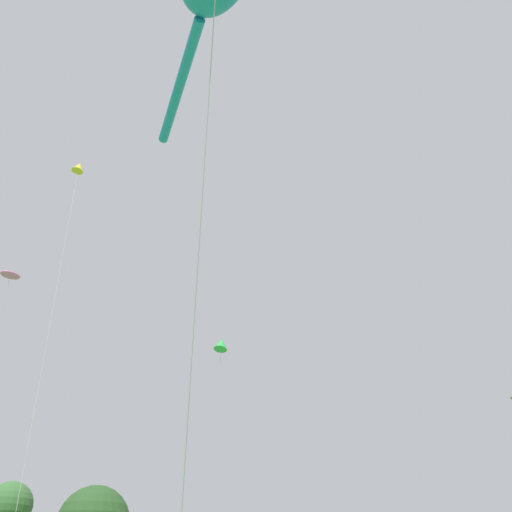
% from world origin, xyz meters
% --- Properties ---
extents(small_kite_box_yellow, '(1.19, 4.19, 21.90)m').
position_xyz_m(small_kite_box_yellow, '(-0.07, 25.00, 21.32)').
color(small_kite_box_yellow, yellow).
rests_on(small_kite_box_yellow, ground).
extents(small_kite_diamond_red, '(1.67, 0.99, 15.21)m').
position_xyz_m(small_kite_diamond_red, '(-1.39, 27.63, 14.84)').
color(small_kite_diamond_red, pink).
rests_on(small_kite_diamond_red, ground).
extents(small_kite_delta_white, '(1.49, 2.03, 14.57)m').
position_xyz_m(small_kite_delta_white, '(11.36, 25.63, 14.05)').
color(small_kite_delta_white, green).
rests_on(small_kite_delta_white, ground).
extents(tree_broad_distant, '(4.74, 4.74, 10.23)m').
position_xyz_m(tree_broad_distant, '(13.85, 62.37, 7.77)').
color(tree_broad_distant, '#513823').
rests_on(tree_broad_distant, ground).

